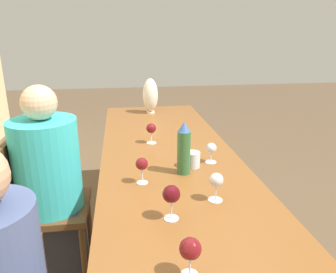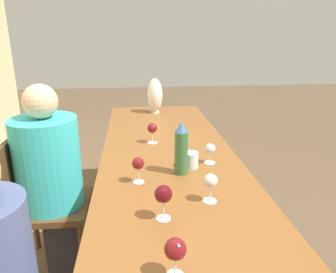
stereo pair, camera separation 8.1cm
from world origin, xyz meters
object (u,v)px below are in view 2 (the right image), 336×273
object	(u,v)px
water_tumbler	(191,160)
wine_glass_3	(163,195)
water_bottle	(181,149)
wine_glass_2	(152,129)
vase	(155,95)
wine_glass_5	(138,164)
wine_glass_1	(211,182)
wine_glass_4	(175,250)
person_far	(52,177)
chair_far	(41,200)
wine_glass_0	(210,150)

from	to	relation	value
water_tumbler	wine_glass_3	xyz separation A→B (m)	(-0.50, 0.20, 0.06)
water_bottle	wine_glass_2	distance (m)	0.52
vase	wine_glass_5	distance (m)	1.43
wine_glass_1	wine_glass_4	distance (m)	0.50
wine_glass_2	water_tumbler	bearing A→B (deg)	-156.19
wine_glass_3	person_far	distance (m)	0.98
wine_glass_3	person_far	world-z (taller)	person_far
water_tumbler	vase	size ratio (longest dim) A/B	0.28
chair_far	wine_glass_2	bearing A→B (deg)	-73.27
water_bottle	wine_glass_1	world-z (taller)	water_bottle
water_bottle	chair_far	xyz separation A→B (m)	(0.29, 0.84, -0.41)
wine_glass_1	wine_glass_2	bearing A→B (deg)	14.62
wine_glass_0	wine_glass_5	size ratio (longest dim) A/B	0.87
vase	wine_glass_3	bearing A→B (deg)	177.35
person_far	wine_glass_2	bearing A→B (deg)	-71.16
chair_far	water_tumbler	bearing A→B (deg)	-103.45
wine_glass_0	chair_far	size ratio (longest dim) A/B	0.13
wine_glass_3	wine_glass_5	size ratio (longest dim) A/B	1.10
wine_glass_1	water_tumbler	bearing A→B (deg)	3.35
wine_glass_3	vase	bearing A→B (deg)	-2.65
wine_glass_3	wine_glass_4	distance (m)	0.33
wine_glass_5	chair_far	size ratio (longest dim) A/B	0.15
wine_glass_0	wine_glass_4	size ratio (longest dim) A/B	0.87
water_bottle	wine_glass_3	size ratio (longest dim) A/B	1.91
vase	wine_glass_4	distance (m)	2.09
water_bottle	wine_glass_5	bearing A→B (deg)	110.87
vase	wine_glass_3	world-z (taller)	vase
chair_far	wine_glass_3	bearing A→B (deg)	-135.61
wine_glass_0	chair_far	xyz separation A→B (m)	(0.17, 1.02, -0.36)
wine_glass_2	wine_glass_5	size ratio (longest dim) A/B	1.02
wine_glass_3	wine_glass_4	world-z (taller)	wine_glass_3
water_bottle	wine_glass_0	bearing A→B (deg)	-56.58
wine_glass_1	person_far	xyz separation A→B (m)	(0.60, 0.84, -0.22)
wine_glass_4	water_bottle	bearing A→B (deg)	-9.41
water_tumbler	wine_glass_5	bearing A→B (deg)	118.66
water_tumbler	wine_glass_3	distance (m)	0.54
wine_glass_1	wine_glass_4	size ratio (longest dim) A/B	0.98
vase	wine_glass_0	distance (m)	1.23
wine_glass_0	wine_glass_5	distance (m)	0.46
vase	wine_glass_4	world-z (taller)	vase
water_bottle	wine_glass_2	world-z (taller)	water_bottle
chair_far	wine_glass_0	bearing A→B (deg)	-99.32
wine_glass_5	water_bottle	bearing A→B (deg)	-69.13
wine_glass_2	wine_glass_3	xyz separation A→B (m)	(-0.93, 0.01, 0.01)
vase	person_far	distance (m)	1.28
water_tumbler	person_far	bearing A→B (deg)	75.21
water_bottle	water_tumbler	distance (m)	0.14
wine_glass_2	wine_glass_5	xyz separation A→B (m)	(-0.59, 0.10, -0.00)
water_bottle	wine_glass_5	distance (m)	0.25
water_tumbler	vase	world-z (taller)	vase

